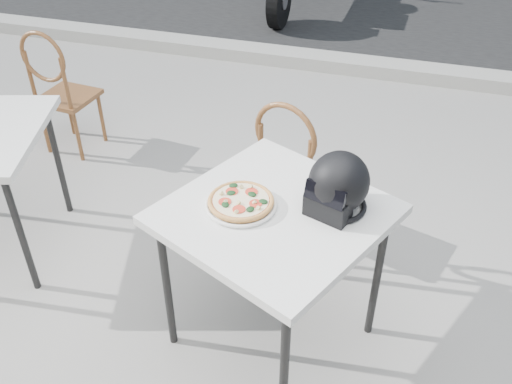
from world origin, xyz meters
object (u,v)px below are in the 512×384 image
(cafe_table_main, at_px, (275,224))
(cafe_chair_side, at_px, (59,86))
(plate, at_px, (241,205))
(cafe_chair_main, at_px, (292,168))
(pizza, at_px, (241,201))
(helmet, at_px, (338,186))

(cafe_table_main, xyz_separation_m, cafe_chair_side, (-1.84, 1.22, -0.19))
(plate, bearing_deg, cafe_table_main, 5.35)
(cafe_chair_main, bearing_deg, cafe_chair_side, 0.07)
(pizza, bearing_deg, cafe_chair_main, 85.04)
(cafe_table_main, distance_m, cafe_chair_side, 2.22)
(plate, xyz_separation_m, helmet, (0.38, 0.10, 0.10))
(plate, distance_m, cafe_chair_side, 2.12)
(pizza, bearing_deg, plate, -125.22)
(plate, bearing_deg, cafe_chair_main, 85.03)
(plate, xyz_separation_m, cafe_chair_main, (0.06, 0.69, -0.25))
(cafe_table_main, height_order, helmet, helmet)
(pizza, distance_m, cafe_chair_main, 0.75)
(helmet, bearing_deg, pizza, -145.77)
(cafe_table_main, bearing_deg, helmet, 20.50)
(pizza, bearing_deg, cafe_chair_side, 143.96)
(cafe_table_main, height_order, plate, plate)
(cafe_table_main, relative_size, cafe_chair_side, 1.17)
(plate, bearing_deg, cafe_chair_side, 143.95)
(plate, bearing_deg, helmet, 15.02)
(plate, height_order, cafe_chair_side, cafe_chair_side)
(plate, distance_m, pizza, 0.02)
(helmet, bearing_deg, cafe_chair_side, 170.54)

